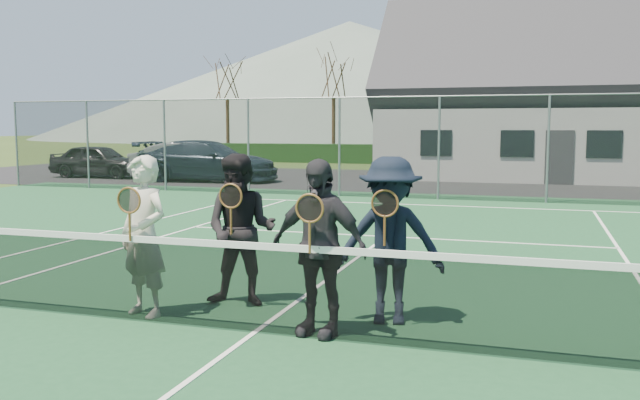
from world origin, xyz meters
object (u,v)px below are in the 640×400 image
object	(u,v)px
car_a	(99,161)
clubhouse	(572,81)
tennis_net	(254,284)
player_a	(144,236)
car_b	(190,162)
car_c	(208,161)
player_d	(390,241)
player_b	(241,230)
player_c	(318,247)

from	to	relation	value
car_a	clubhouse	bearing A→B (deg)	-73.33
tennis_net	player_a	distance (m)	1.50
car_a	player_a	bearing A→B (deg)	-144.37
car_b	car_c	xyz separation A→B (m)	(0.80, -0.04, 0.05)
tennis_net	player_d	world-z (taller)	player_d
car_c	player_b	xyz separation A→B (m)	(8.88, -16.49, 0.12)
car_c	clubhouse	bearing A→B (deg)	-68.07
player_a	clubhouse	bearing A→B (deg)	77.12
car_a	player_d	bearing A→B (deg)	-138.33
player_a	car_b	bearing A→B (deg)	117.09
car_c	player_d	xyz separation A→B (m)	(10.70, -16.68, 0.12)
player_a	player_d	bearing A→B (deg)	11.64
player_b	car_a	bearing A→B (deg)	129.94
car_a	player_b	distance (m)	22.05
player_c	car_a	bearing A→B (deg)	130.94
clubhouse	player_d	bearing A→B (deg)	-96.79
player_a	player_d	xyz separation A→B (m)	(2.67, 0.55, -0.00)
tennis_net	player_b	xyz separation A→B (m)	(-0.59, 0.99, 0.38)
player_a	player_b	size ratio (longest dim) A/B	1.00
tennis_net	player_a	bearing A→B (deg)	170.46
tennis_net	player_b	bearing A→B (deg)	120.85
player_a	player_d	size ratio (longest dim) A/B	1.00
car_a	player_d	size ratio (longest dim) A/B	2.28
car_a	player_c	world-z (taller)	player_c
tennis_net	player_b	world-z (taller)	player_b
car_a	player_c	size ratio (longest dim) A/B	2.28
player_d	player_a	bearing A→B (deg)	-168.36
car_c	player_a	distance (m)	19.01
car_c	player_c	distance (m)	20.04
clubhouse	player_c	xyz separation A→B (m)	(-3.37, -23.84, -3.07)
car_a	player_b	xyz separation A→B (m)	(14.15, -16.90, 0.22)
player_b	car_b	bearing A→B (deg)	120.35
tennis_net	player_c	bearing A→B (deg)	14.34
player_d	car_a	bearing A→B (deg)	133.06
car_c	player_c	world-z (taller)	player_c
car_c	player_b	distance (m)	18.73
tennis_net	clubhouse	distance (m)	24.57
clubhouse	player_d	distance (m)	23.57
clubhouse	player_b	bearing A→B (deg)	-101.28
car_b	player_b	xyz separation A→B (m)	(9.68, -16.52, 0.17)
car_a	car_c	bearing A→B (deg)	-95.90
clubhouse	player_d	xyz separation A→B (m)	(-2.76, -23.21, -3.07)
tennis_net	player_d	size ratio (longest dim) A/B	6.49
car_a	car_b	bearing A→B (deg)	-96.25
car_c	clubhouse	size ratio (longest dim) A/B	0.35
car_a	tennis_net	size ratio (longest dim) A/B	0.35
player_d	player_b	bearing A→B (deg)	173.91
car_b	clubhouse	world-z (taller)	clubhouse
car_c	player_d	distance (m)	19.82
car_b	player_c	distance (m)	20.49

